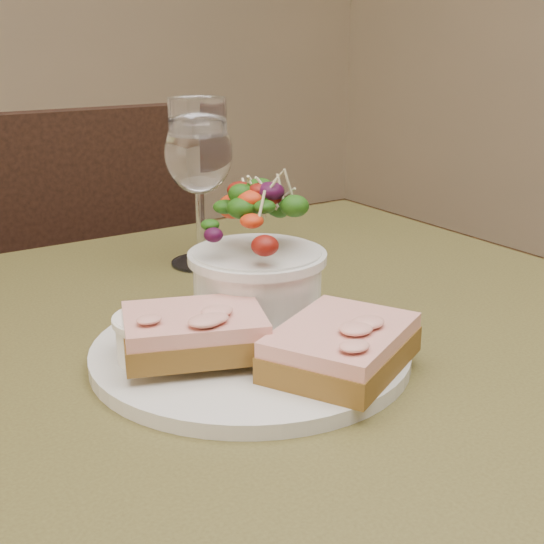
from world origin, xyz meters
TOP-DOWN VIEW (x-y plane):
  - cafe_table at (0.00, 0.00)m, footprint 0.80×0.80m
  - chair_far at (-0.01, 0.71)m, footprint 0.44×0.44m
  - dinner_plate at (-0.04, -0.02)m, footprint 0.26×0.26m
  - sandwich_front at (0.00, -0.09)m, footprint 0.15×0.13m
  - sandwich_back at (-0.09, -0.02)m, footprint 0.13×0.11m
  - ramekin at (-0.11, -0.00)m, footprint 0.07×0.07m
  - salad_bowl at (0.00, 0.03)m, footprint 0.11×0.11m
  - garnish at (-0.10, 0.05)m, footprint 0.05×0.04m
  - wine_glass at (0.05, 0.23)m, footprint 0.08×0.08m

SIDE VIEW (x-z plane):
  - chair_far at x=-0.01m, z-range -0.16..0.74m
  - cafe_table at x=0.00m, z-range 0.27..1.02m
  - dinner_plate at x=-0.04m, z-range 0.75..0.76m
  - garnish at x=-0.10m, z-range 0.76..0.78m
  - sandwich_front at x=0.00m, z-range 0.76..0.79m
  - ramekin at x=-0.11m, z-range 0.76..0.80m
  - sandwich_back at x=-0.09m, z-range 0.77..0.80m
  - salad_bowl at x=0.00m, z-range 0.76..0.88m
  - wine_glass at x=0.05m, z-range 0.79..0.96m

